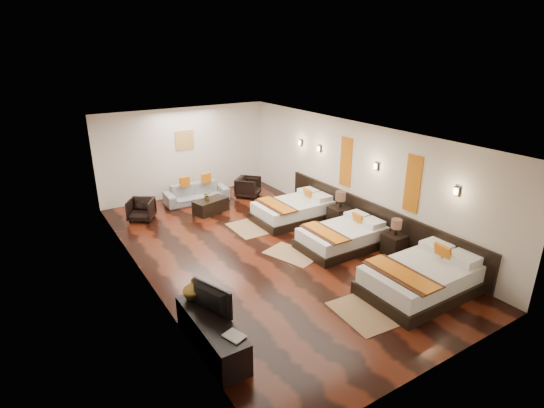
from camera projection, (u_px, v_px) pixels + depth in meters
floor at (263, 250)px, 10.12m from camera, size 5.50×9.50×0.01m
ceiling at (262, 133)px, 9.14m from camera, size 5.50×9.50×0.01m
back_wall at (185, 152)px, 13.39m from camera, size 5.50×0.01×2.80m
left_wall at (142, 219)px, 8.26m from camera, size 0.01×9.50×2.80m
right_wall at (354, 176)px, 11.00m from camera, size 0.01×9.50×2.80m
headboard_panel at (372, 220)px, 10.68m from camera, size 0.08×6.60×0.90m
bed_near at (423, 278)px, 8.30m from camera, size 2.34×1.47×0.89m
bed_mid at (343, 237)px, 10.17m from camera, size 2.04×1.28×0.78m
bed_far at (294, 210)px, 11.79m from camera, size 2.14×1.35×0.82m
nightstand_a at (394, 242)px, 9.79m from camera, size 0.45×0.45×0.88m
nightstand_b at (339, 214)px, 11.31m from camera, size 0.50×0.50×0.99m
jute_mat_near at (361, 314)px, 7.69m from camera, size 0.83×1.25×0.01m
jute_mat_mid at (292, 254)px, 9.89m from camera, size 1.09×1.38×0.01m
jute_mat_far at (247, 229)px, 11.27m from camera, size 0.76×1.20×0.01m
tv_console at (212, 333)px, 6.75m from camera, size 0.50×1.80×0.55m
tv at (209, 300)px, 6.72m from camera, size 0.38×0.82×0.48m
book at (229, 340)px, 6.15m from camera, size 0.32×0.37×0.03m
figurine at (193, 289)px, 7.14m from camera, size 0.35×0.35×0.36m
sofa at (196, 193)px, 13.12m from camera, size 1.97×0.87×0.56m
armchair_left at (141, 210)px, 11.76m from camera, size 0.91×0.92×0.61m
armchair_right at (248, 187)px, 13.56m from camera, size 0.98×0.98×0.64m
coffee_table at (211, 206)px, 12.32m from camera, size 1.10×0.75×0.40m
table_plant at (207, 196)px, 12.20m from camera, size 0.24×0.21×0.24m
orange_panel_a at (413, 184)px, 9.38m from camera, size 0.04×0.40×1.30m
orange_panel_b at (346, 162)px, 11.12m from camera, size 0.04×0.40×1.30m
sconce_near at (457, 191)px, 8.44m from camera, size 0.07×0.12×0.18m
sconce_mid at (376, 166)px, 10.19m from camera, size 0.07×0.12×0.18m
sconce_far at (319, 149)px, 11.93m from camera, size 0.07×0.12×0.18m
sconce_lounge at (301, 143)px, 12.64m from camera, size 0.07×0.12×0.18m
gold_artwork at (185, 140)px, 13.24m from camera, size 0.60×0.04×0.60m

